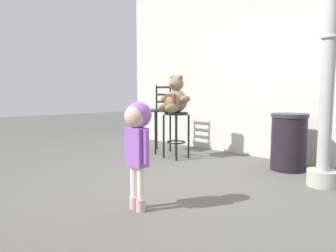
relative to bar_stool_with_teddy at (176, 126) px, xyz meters
name	(u,v)px	position (x,y,z in m)	size (l,w,h in m)	color
ground_plane	(168,184)	(0.91, -1.07, -0.52)	(24.00, 24.00, 0.00)	#5B5A54
building_wall	(266,59)	(0.91, 1.16, 1.07)	(6.24, 0.30, 3.18)	beige
bar_stool_with_teddy	(176,126)	(0.00, 0.00, 0.00)	(0.38, 0.38, 0.74)	black
teddy_bear	(175,98)	(0.00, -0.03, 0.43)	(0.55, 0.49, 0.59)	#816B4F
child_walking	(137,132)	(1.27, -1.81, 0.17)	(0.30, 0.24, 0.96)	beige
trash_bin	(289,142)	(1.59, 0.53, -0.14)	(0.48, 0.48, 0.77)	black
lamppost	(327,86)	(2.18, 0.09, 0.59)	(0.33, 0.33, 2.81)	#AAAD9B
bar_chair_empty	(157,114)	(-0.63, 0.17, 0.15)	(0.42, 0.42, 1.19)	black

